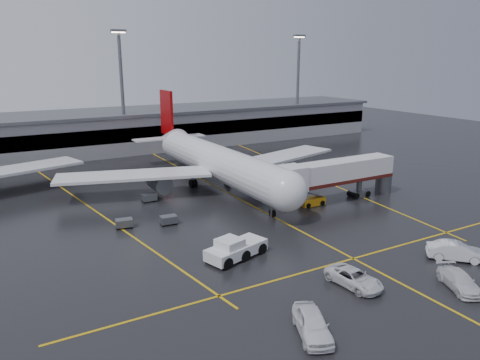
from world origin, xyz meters
TOP-DOWN VIEW (x-y plane):
  - ground at (0.00, 0.00)m, footprint 220.00×220.00m
  - apron_line_centre at (0.00, 0.00)m, footprint 0.25×90.00m
  - apron_line_stop at (0.00, -22.00)m, footprint 60.00×0.25m
  - apron_line_left at (-20.00, 10.00)m, footprint 9.99×69.35m
  - apron_line_right at (18.00, 10.00)m, footprint 7.57×69.64m
  - terminal at (0.00, 47.93)m, footprint 122.00×19.00m
  - light_mast_mid at (-5.00, 42.00)m, footprint 3.00×1.20m
  - light_mast_right at (40.00, 42.00)m, footprint 3.00×1.20m
  - main_airliner at (0.00, 9.70)m, footprint 48.80×45.60m
  - jet_bridge at (11.87, -6.00)m, footprint 19.90×3.40m
  - pushback_tractor at (-10.49, -15.85)m, footprint 7.26×4.55m
  - belt_loader at (7.51, -5.76)m, footprint 3.65×1.78m
  - service_van_a at (-4.09, -26.38)m, footprint 3.12×5.81m
  - service_van_b at (3.74, -31.39)m, footprint 4.12×5.67m
  - service_van_c at (8.86, -27.36)m, footprint 5.37×5.41m
  - service_van_d at (-12.12, -30.53)m, footprint 4.14×5.85m
  - baggage_cart_a at (-12.81, -3.12)m, footprint 2.10×1.47m
  - baggage_cart_b at (-17.91, -1.57)m, footprint 2.19×1.61m
  - baggage_cart_c at (-11.81, 7.06)m, footprint 2.01×1.32m

SIDE VIEW (x-z plane):
  - ground at x=0.00m, z-range 0.00..0.00m
  - apron_line_centre at x=0.00m, z-range 0.00..0.02m
  - apron_line_stop at x=0.00m, z-range 0.00..0.02m
  - apron_line_left at x=-20.00m, z-range 0.00..0.02m
  - apron_line_right at x=18.00m, z-range 0.00..0.02m
  - belt_loader at x=7.51m, z-range -0.58..1.71m
  - baggage_cart_a at x=-12.81m, z-range 0.07..1.19m
  - baggage_cart_b at x=-17.91m, z-range 0.07..1.19m
  - baggage_cart_c at x=-11.81m, z-range 0.07..1.19m
  - service_van_b at x=3.74m, z-range 0.00..1.53m
  - service_van_a at x=-4.09m, z-range 0.00..1.55m
  - service_van_d at x=-12.12m, z-range 0.00..1.85m
  - service_van_c at x=8.86m, z-range 0.00..1.86m
  - pushback_tractor at x=-10.49m, z-range -0.25..2.17m
  - jet_bridge at x=11.87m, z-range 0.91..6.96m
  - main_airliner at x=0.00m, z-range -2.84..11.26m
  - terminal at x=0.00m, z-range 0.02..8.62m
  - light_mast_mid at x=-5.00m, z-range 1.75..27.20m
  - light_mast_right at x=40.00m, z-range 1.75..27.20m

